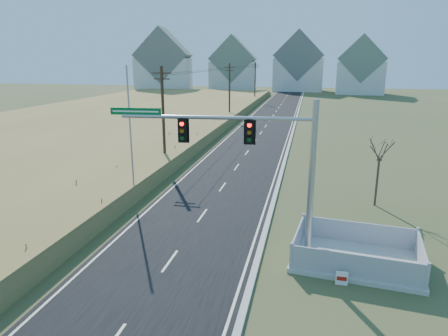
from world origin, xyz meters
TOP-DOWN VIEW (x-y plane):
  - ground at (0.00, 0.00)m, footprint 260.00×260.00m
  - road at (0.00, 50.00)m, footprint 8.00×180.00m
  - curb at (4.15, 50.00)m, footprint 0.30×180.00m
  - reed_marsh at (-24.00, 40.00)m, footprint 38.00×110.00m
  - utility_pole_near at (-6.50, 15.00)m, footprint 1.80×0.26m
  - utility_pole_mid at (-6.50, 45.00)m, footprint 1.80×0.26m
  - utility_pole_far at (-6.50, 75.00)m, footprint 1.80×0.26m
  - condo_nw at (-38.00, 100.00)m, footprint 17.69×13.38m
  - condo_nnw at (-18.00, 108.00)m, footprint 14.93×11.17m
  - condo_n at (2.00, 112.00)m, footprint 15.27×10.20m
  - condo_ne at (20.00, 104.00)m, footprint 14.12×10.51m
  - traffic_signal_mast at (4.60, -0.60)m, footprint 9.82×1.13m
  - fence_enclosure at (8.80, -0.17)m, footprint 6.39×4.75m
  - open_sign at (8.00, -2.41)m, footprint 0.52×0.08m
  - flagpole at (-5.36, 5.77)m, footprint 0.41×0.41m
  - bare_tree at (10.88, 8.38)m, footprint 1.84×1.84m

SIDE VIEW (x-z plane):
  - ground at x=0.00m, z-range 0.00..0.00m
  - road at x=0.00m, z-range 0.00..0.06m
  - curb at x=4.15m, z-range 0.00..0.18m
  - fence_enclosure at x=8.80m, z-range -0.40..0.95m
  - open_sign at x=8.00m, z-range 0.02..0.66m
  - reed_marsh at x=-24.00m, z-range 0.00..1.30m
  - flagpole at x=-5.36m, z-range -0.93..8.26m
  - bare_tree at x=10.88m, z-range 1.49..6.36m
  - utility_pole_near at x=-6.50m, z-range 0.18..9.18m
  - utility_pole_mid at x=-6.50m, z-range 0.18..9.18m
  - utility_pole_far at x=-6.50m, z-range 0.18..9.18m
  - traffic_signal_mast at x=4.60m, z-range 0.83..8.66m
  - condo_ne at x=20.00m, z-range -1.42..15.10m
  - condo_nnw at x=-18.00m, z-range -1.58..15.45m
  - condo_n at x=2.00m, z-range -1.66..16.88m
  - condo_nw at x=-38.00m, z-range -1.82..17.23m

